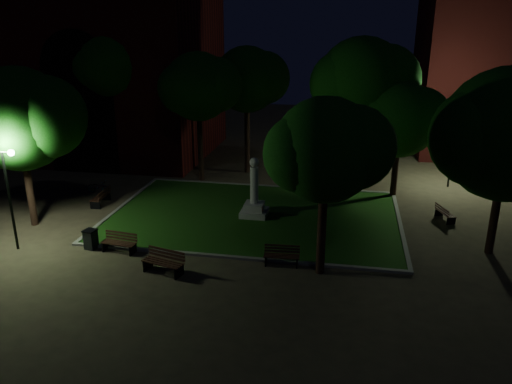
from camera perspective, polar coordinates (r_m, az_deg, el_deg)
ground at (r=25.01m, az=-1.05°, el=-4.49°), size 80.00×80.00×0.00m
lawn at (r=26.81m, az=-0.20°, el=-2.74°), size 15.00×10.00×0.08m
lawn_kerb at (r=26.80m, az=-0.20°, el=-2.70°), size 15.40×10.40×0.12m
monument at (r=26.48m, az=-0.20°, el=-0.90°), size 1.40×1.40×3.20m
building_main at (r=41.73m, az=-19.53°, el=14.39°), size 20.00×12.00×15.00m
tree_west at (r=26.70m, az=-25.30°, el=7.54°), size 6.18×5.05×8.02m
tree_north_wl at (r=31.84m, az=-6.46°, el=11.87°), size 5.26×4.29×8.24m
tree_north_er at (r=30.77m, az=12.21°, el=12.16°), size 6.50×5.31×9.19m
tree_ne at (r=29.86m, az=16.30°, el=7.95°), size 5.35×4.36×6.82m
tree_east at (r=23.53m, az=27.17°, el=5.84°), size 6.98×5.70×8.30m
tree_se at (r=19.38m, az=8.20°, el=4.73°), size 5.09×4.15×7.34m
tree_nw at (r=35.96m, az=-15.33°, el=13.85°), size 6.61×5.40×9.86m
tree_far_north at (r=33.47m, az=-0.89°, el=12.71°), size 5.31×4.34×8.49m
lamppost_sw at (r=24.54m, az=-26.61°, el=1.12°), size 1.18×0.28×4.73m
lamppost_nw at (r=37.52m, az=-14.32°, el=7.83°), size 1.18×0.28×4.40m
lamppost_ne at (r=33.14m, az=21.71°, el=5.84°), size 1.18×0.28×4.58m
bench_near_left at (r=21.25m, az=-10.47°, el=-7.91°), size 1.89×1.06×0.98m
bench_near_right at (r=21.62m, az=2.96°, el=-7.31°), size 1.56×0.63×0.84m
bench_west_near at (r=23.56m, az=-15.33°, el=-5.64°), size 1.67×0.76×0.88m
bench_left_side at (r=29.75m, az=-17.25°, el=-0.59°), size 0.68×1.70×0.92m
bench_right_side at (r=28.04m, az=20.73°, el=-2.33°), size 0.93×1.49×0.77m
bench_far_side at (r=33.41m, az=5.30°, el=2.39°), size 1.85×0.74×1.00m
trash_bin at (r=24.22m, az=-18.37°, el=-5.13°), size 0.63×0.63×0.92m
bicycle at (r=31.83m, az=-17.55°, el=0.56°), size 1.51×0.64×0.77m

